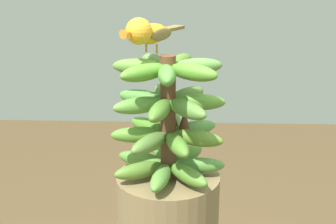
{
  "coord_description": "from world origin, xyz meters",
  "views": [
    {
      "loc": [
        0.04,
        -1.05,
        1.77
      ],
      "look_at": [
        0.0,
        0.0,
        1.43
      ],
      "focal_mm": 50.19,
      "sensor_mm": 36.0,
      "label": 1
    }
  ],
  "objects": [
    {
      "name": "banana_bunch",
      "position": [
        0.0,
        0.0,
        1.41
      ],
      "size": [
        0.28,
        0.28,
        0.3
      ],
      "color": "brown",
      "rests_on": "banana_tree"
    },
    {
      "name": "perched_bird",
      "position": [
        -0.05,
        0.01,
        1.61
      ],
      "size": [
        0.14,
        0.21,
        0.09
      ],
      "color": "#C68933",
      "rests_on": "banana_bunch"
    }
  ]
}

